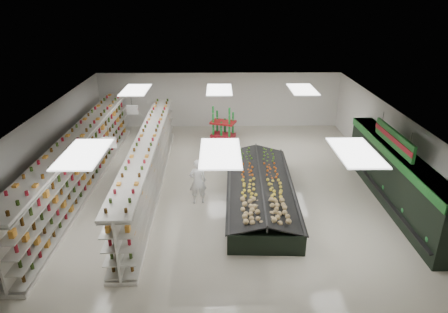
{
  "coord_description": "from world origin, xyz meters",
  "views": [
    {
      "loc": [
        -0.05,
        -14.83,
        7.59
      ],
      "look_at": [
        0.18,
        0.43,
        1.19
      ],
      "focal_mm": 32.0,
      "sensor_mm": 36.0,
      "label": 1
    }
  ],
  "objects_px": {
    "gondola_center": "(149,165)",
    "produce_island": "(260,189)",
    "soda_endcap": "(223,124)",
    "gondola_left": "(82,163)",
    "shopper_main": "(198,182)",
    "shopper_background": "(157,139)"
  },
  "relations": [
    {
      "from": "gondola_left",
      "to": "gondola_center",
      "type": "distance_m",
      "value": 2.76
    },
    {
      "from": "gondola_center",
      "to": "shopper_background",
      "type": "xyz_separation_m",
      "value": [
        -0.21,
        3.62,
        -0.22
      ]
    },
    {
      "from": "produce_island",
      "to": "soda_endcap",
      "type": "bearing_deg",
      "value": 100.46
    },
    {
      "from": "gondola_left",
      "to": "soda_endcap",
      "type": "distance_m",
      "value": 8.28
    },
    {
      "from": "gondola_center",
      "to": "soda_endcap",
      "type": "bearing_deg",
      "value": 61.2
    },
    {
      "from": "gondola_left",
      "to": "gondola_center",
      "type": "relative_size",
      "value": 1.08
    },
    {
      "from": "gondola_center",
      "to": "shopper_main",
      "type": "height_order",
      "value": "gondola_center"
    },
    {
      "from": "soda_endcap",
      "to": "produce_island",
      "type": "bearing_deg",
      "value": -79.54
    },
    {
      "from": "soda_endcap",
      "to": "shopper_main",
      "type": "height_order",
      "value": "shopper_main"
    },
    {
      "from": "gondola_center",
      "to": "soda_endcap",
      "type": "distance_m",
      "value": 6.67
    },
    {
      "from": "produce_island",
      "to": "shopper_background",
      "type": "xyz_separation_m",
      "value": [
        -4.64,
        4.91,
        0.27
      ]
    },
    {
      "from": "gondola_left",
      "to": "produce_island",
      "type": "xyz_separation_m",
      "value": [
        7.19,
        -1.36,
        -0.58
      ]
    },
    {
      "from": "produce_island",
      "to": "soda_endcap",
      "type": "relative_size",
      "value": 4.31
    },
    {
      "from": "gondola_center",
      "to": "shopper_background",
      "type": "bearing_deg",
      "value": 92.18
    },
    {
      "from": "gondola_center",
      "to": "produce_island",
      "type": "bearing_deg",
      "value": -17.32
    },
    {
      "from": "gondola_left",
      "to": "shopper_main",
      "type": "xyz_separation_m",
      "value": [
        4.81,
        -1.49,
        -0.16
      ]
    },
    {
      "from": "produce_island",
      "to": "shopper_background",
      "type": "relative_size",
      "value": 4.73
    },
    {
      "from": "gondola_left",
      "to": "produce_island",
      "type": "distance_m",
      "value": 7.34
    },
    {
      "from": "shopper_background",
      "to": "shopper_main",
      "type": "bearing_deg",
      "value": -151.35
    },
    {
      "from": "gondola_center",
      "to": "soda_endcap",
      "type": "height_order",
      "value": "gondola_center"
    },
    {
      "from": "soda_endcap",
      "to": "shopper_background",
      "type": "relative_size",
      "value": 1.1
    },
    {
      "from": "gondola_center",
      "to": "shopper_main",
      "type": "xyz_separation_m",
      "value": [
        2.05,
        -1.42,
        -0.08
      ]
    }
  ]
}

